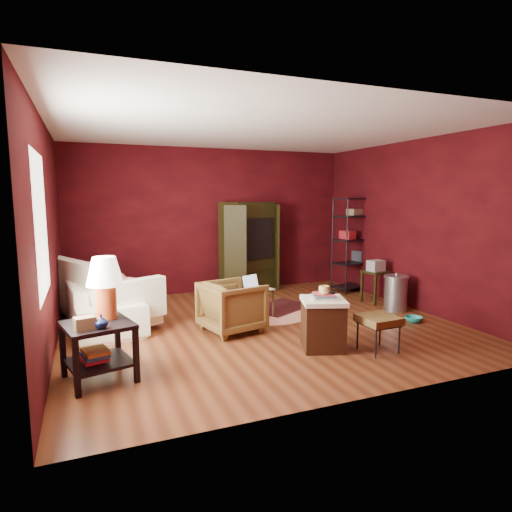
{
  "coord_description": "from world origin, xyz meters",
  "views": [
    {
      "loc": [
        -2.33,
        -5.63,
        1.88
      ],
      "look_at": [
        0.0,
        0.2,
        1.0
      ],
      "focal_mm": 30.0,
      "sensor_mm": 36.0,
      "label": 1
    }
  ],
  "objects_px": {
    "sofa": "(99,293)",
    "side_table": "(102,306)",
    "tv_armoire": "(249,245)",
    "armchair": "(232,304)",
    "laptop_desk": "(255,292)",
    "hamper": "(323,323)",
    "wire_shelving": "(355,240)"
  },
  "relations": [
    {
      "from": "laptop_desk",
      "to": "hamper",
      "type": "bearing_deg",
      "value": -100.9
    },
    {
      "from": "armchair",
      "to": "laptop_desk",
      "type": "xyz_separation_m",
      "value": [
        0.55,
        0.5,
        0.02
      ]
    },
    {
      "from": "sofa",
      "to": "laptop_desk",
      "type": "relative_size",
      "value": 3.48
    },
    {
      "from": "sofa",
      "to": "side_table",
      "type": "distance_m",
      "value": 2.14
    },
    {
      "from": "laptop_desk",
      "to": "wire_shelving",
      "type": "relative_size",
      "value": 0.36
    },
    {
      "from": "armchair",
      "to": "laptop_desk",
      "type": "bearing_deg",
      "value": -60.82
    },
    {
      "from": "side_table",
      "to": "wire_shelving",
      "type": "relative_size",
      "value": 0.68
    },
    {
      "from": "sofa",
      "to": "wire_shelving",
      "type": "distance_m",
      "value": 4.87
    },
    {
      "from": "sofa",
      "to": "wire_shelving",
      "type": "xyz_separation_m",
      "value": [
        4.82,
        0.45,
        0.57
      ]
    },
    {
      "from": "hamper",
      "to": "laptop_desk",
      "type": "bearing_deg",
      "value": 99.84
    },
    {
      "from": "sofa",
      "to": "laptop_desk",
      "type": "distance_m",
      "value": 2.35
    },
    {
      "from": "side_table",
      "to": "laptop_desk",
      "type": "distance_m",
      "value": 2.72
    },
    {
      "from": "tv_armoire",
      "to": "hamper",
      "type": "bearing_deg",
      "value": -118.78
    },
    {
      "from": "laptop_desk",
      "to": "wire_shelving",
      "type": "bearing_deg",
      "value": 2.73
    },
    {
      "from": "laptop_desk",
      "to": "wire_shelving",
      "type": "xyz_separation_m",
      "value": [
        2.57,
        1.12,
        0.61
      ]
    },
    {
      "from": "side_table",
      "to": "tv_armoire",
      "type": "height_order",
      "value": "tv_armoire"
    },
    {
      "from": "side_table",
      "to": "hamper",
      "type": "relative_size",
      "value": 1.73
    },
    {
      "from": "hamper",
      "to": "wire_shelving",
      "type": "distance_m",
      "value": 3.61
    },
    {
      "from": "hamper",
      "to": "laptop_desk",
      "type": "distance_m",
      "value": 1.6
    },
    {
      "from": "armchair",
      "to": "side_table",
      "type": "bearing_deg",
      "value": 105.72
    },
    {
      "from": "side_table",
      "to": "tv_armoire",
      "type": "bearing_deg",
      "value": 48.78
    },
    {
      "from": "hamper",
      "to": "wire_shelving",
      "type": "xyz_separation_m",
      "value": [
        2.3,
        2.69,
        0.69
      ]
    },
    {
      "from": "armchair",
      "to": "laptop_desk",
      "type": "distance_m",
      "value": 0.74
    },
    {
      "from": "side_table",
      "to": "laptop_desk",
      "type": "xyz_separation_m",
      "value": [
        2.28,
        1.44,
        -0.35
      ]
    },
    {
      "from": "sofa",
      "to": "armchair",
      "type": "bearing_deg",
      "value": -131.75
    },
    {
      "from": "sofa",
      "to": "laptop_desk",
      "type": "height_order",
      "value": "sofa"
    },
    {
      "from": "hamper",
      "to": "wire_shelving",
      "type": "height_order",
      "value": "wire_shelving"
    },
    {
      "from": "sofa",
      "to": "tv_armoire",
      "type": "bearing_deg",
      "value": -75.25
    },
    {
      "from": "hamper",
      "to": "laptop_desk",
      "type": "height_order",
      "value": "hamper"
    },
    {
      "from": "side_table",
      "to": "wire_shelving",
      "type": "height_order",
      "value": "wire_shelving"
    },
    {
      "from": "armchair",
      "to": "wire_shelving",
      "type": "bearing_deg",
      "value": -75.66
    },
    {
      "from": "sofa",
      "to": "armchair",
      "type": "distance_m",
      "value": 2.06
    }
  ]
}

